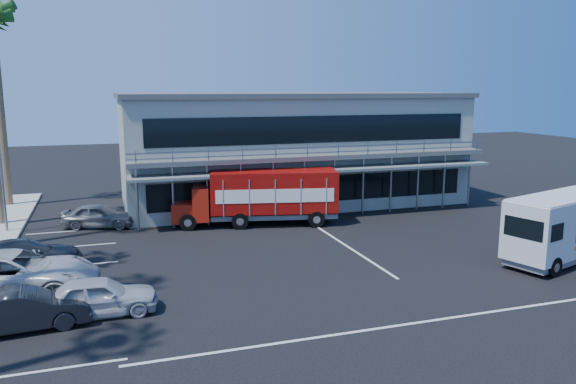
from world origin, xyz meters
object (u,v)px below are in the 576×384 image
object	(u,v)px
parked_car_a	(99,296)
parked_car_b	(23,310)
red_truck	(263,195)
white_van	(562,227)

from	to	relation	value
parked_car_a	parked_car_b	world-z (taller)	parked_car_b
red_truck	white_van	size ratio (longest dim) A/B	1.43
parked_car_a	parked_car_b	size ratio (longest dim) A/B	0.96
red_truck	parked_car_a	distance (m)	13.83
red_truck	parked_car_a	world-z (taller)	red_truck
red_truck	white_van	world-z (taller)	red_truck
parked_car_a	white_van	bearing A→B (deg)	-89.60
white_van	parked_car_b	distance (m)	21.80
white_van	parked_car_a	world-z (taller)	white_van
parked_car_a	parked_car_b	bearing A→B (deg)	103.22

